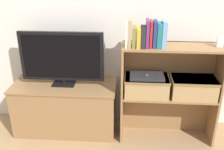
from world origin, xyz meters
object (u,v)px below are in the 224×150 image
book_ivory (127,34)px  book_olive (134,37)px  book_tan (130,33)px  book_charcoal (143,37)px  book_navy (155,34)px  baby_monitor (220,42)px  book_plum (147,34)px  storage_basket_right (193,86)px  book_mustard (139,37)px  laptop (147,76)px  book_skyblue (164,34)px  book_crimson (151,34)px  storage_basket_left (146,85)px  book_teal (159,35)px  tv (62,57)px  tv_stand (66,107)px

book_ivory → book_olive: (0.06, 0.00, -0.02)m
book_tan → book_charcoal: book_tan is taller
book_tan → book_navy: bearing=0.0°
book_navy → baby_monitor: (0.57, 0.04, -0.07)m
book_olive → book_plum: (0.11, 0.00, 0.03)m
book_plum → baby_monitor: size_ratio=1.97×
baby_monitor → storage_basket_right: bearing=-175.2°
book_plum → baby_monitor: book_plum is taller
book_mustard → book_charcoal: 0.04m
laptop → book_ivory: bearing=-172.7°
book_ivory → book_tan: book_tan is taller
book_skyblue → book_mustard: bearing=180.0°
book_tan → book_charcoal: (0.12, 0.00, -0.03)m
book_mustard → book_charcoal: book_charcoal is taller
book_olive → baby_monitor: 0.75m
book_plum → book_skyblue: book_plum is taller
book_crimson → book_navy: (0.03, 0.00, 0.00)m
storage_basket_left → storage_basket_right: size_ratio=1.00×
book_skyblue → laptop: (-0.12, 0.03, -0.41)m
book_mustard → storage_basket_left: size_ratio=0.41×
book_teal → book_skyblue: (0.04, 0.00, 0.01)m
book_mustard → laptop: book_mustard is taller
tv → baby_monitor: (1.43, -0.07, 0.21)m
baby_monitor → storage_basket_right: (-0.18, -0.02, -0.43)m
book_charcoal → book_teal: bearing=0.0°
tv_stand → book_charcoal: (0.76, -0.11, 0.80)m
book_crimson → book_teal: 0.07m
book_teal → storage_basket_right: (0.35, 0.03, -0.49)m
tv_stand → book_charcoal: 1.11m
tv_stand → book_plum: (0.80, -0.11, 0.83)m
tv → book_plum: size_ratio=3.44×
tv → baby_monitor: baby_monitor is taller
tv → storage_basket_right: tv is taller
book_tan → book_crimson: book_tan is taller
book_olive → book_charcoal: same height
tv_stand → laptop: laptop is taller
tv → book_ivory: book_ivory is taller
baby_monitor → laptop: baby_monitor is taller
book_tan → book_olive: (0.04, 0.00, -0.03)m
storage_basket_left → book_plum: bearing=-127.5°
tv_stand → laptop: 0.92m
book_ivory → laptop: size_ratio=0.71×
book_teal → book_plum: bearing=180.0°
book_olive → book_navy: (0.18, 0.00, 0.03)m
book_tan → book_olive: size_ratio=1.33×
baby_monitor → book_ivory: bearing=-177.1°
book_tan → book_navy: 0.21m
book_crimson → book_teal: size_ratio=1.09×
tv → book_olive: size_ratio=4.58×
book_tan → storage_basket_right: bearing=2.4°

